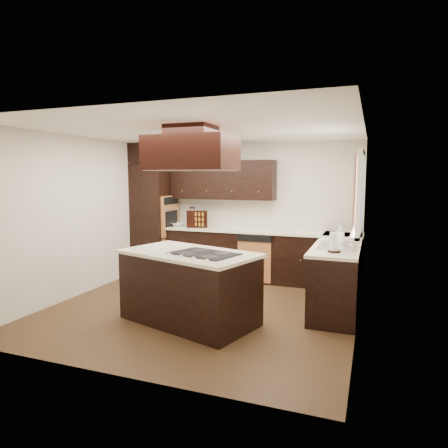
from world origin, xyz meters
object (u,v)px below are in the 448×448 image
at_px(spice_rack, 197,219).
at_px(island, 189,288).
at_px(range_hood, 192,153).
at_px(oven_column, 154,218).

bearing_deg(spice_rack, island, -87.48).
xyz_separation_m(range_hood, spice_rack, (-0.95, 2.25, -1.08)).
height_order(oven_column, island, oven_column).
relative_size(oven_column, range_hood, 2.02).
xyz_separation_m(island, spice_rack, (-0.91, 2.26, 0.64)).
bearing_deg(range_hood, spice_rack, 112.94).
distance_m(oven_column, island, 2.98).
height_order(oven_column, spice_rack, oven_column).
distance_m(oven_column, spice_rack, 0.92).
bearing_deg(spice_rack, range_hood, -86.47).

